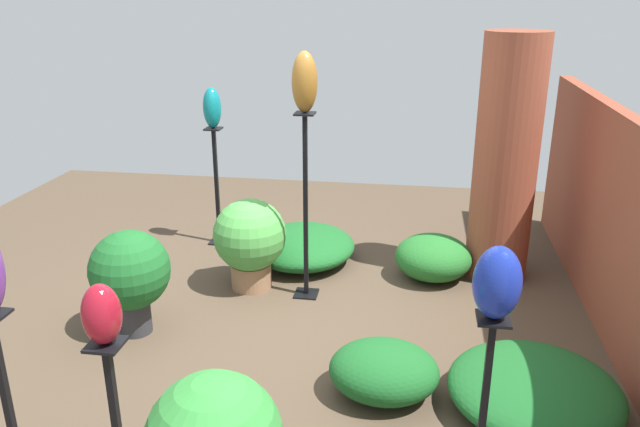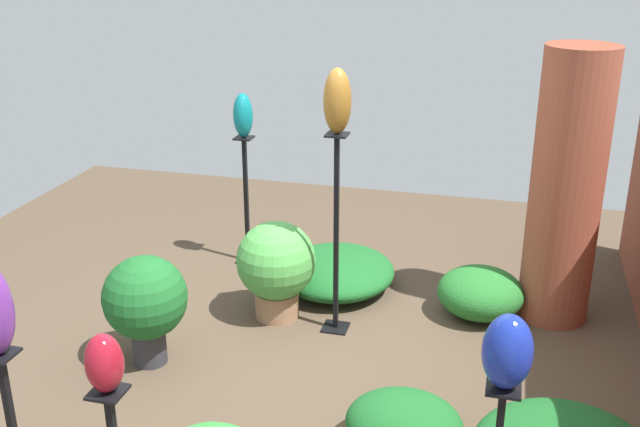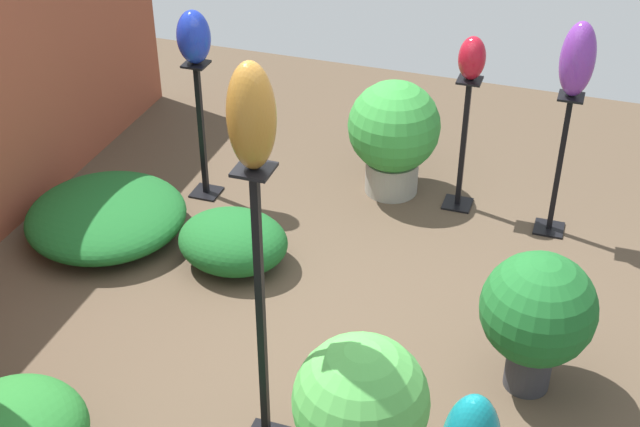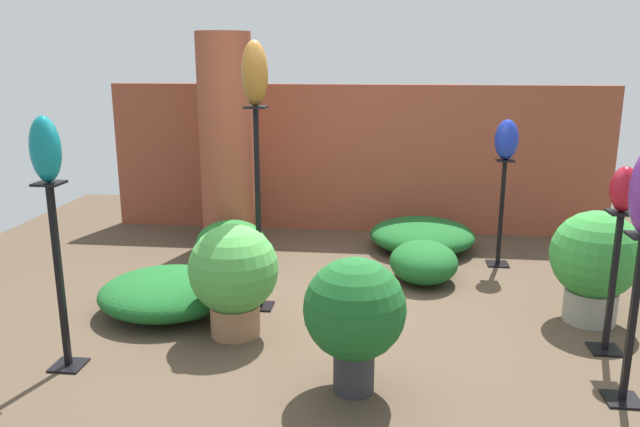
{
  "view_description": "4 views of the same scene",
  "coord_description": "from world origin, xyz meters",
  "px_view_note": "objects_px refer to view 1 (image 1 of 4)",
  "views": [
    {
      "loc": [
        4.18,
        1.0,
        2.51
      ],
      "look_at": [
        0.06,
        0.36,
        1.01
      ],
      "focal_mm": 35.0,
      "sensor_mm": 36.0,
      "label": 1
    },
    {
      "loc": [
        4.46,
        1.35,
        2.99
      ],
      "look_at": [
        -0.11,
        0.14,
        1.17
      ],
      "focal_mm": 42.0,
      "sensor_mm": 36.0,
      "label": 2
    },
    {
      "loc": [
        -3.54,
        -1.14,
        3.45
      ],
      "look_at": [
        0.19,
        0.12,
        0.87
      ],
      "focal_mm": 50.0,
      "sensor_mm": 36.0,
      "label": 3
    },
    {
      "loc": [
        0.38,
        -4.45,
        1.96
      ],
      "look_at": [
        -0.13,
        0.09,
        0.8
      ],
      "focal_mm": 35.0,
      "sensor_mm": 36.0,
      "label": 4
    }
  ],
  "objects_px": {
    "pedestal_cobalt": "(483,415)",
    "potted_plant_near_pillar": "(250,239)",
    "pedestal_violet": "(8,409)",
    "pedestal_bronze": "(306,215)",
    "brick_pillar": "(506,161)",
    "potted_plant_mid_left": "(130,273)",
    "art_vase_teal": "(212,108)",
    "art_vase_bronze": "(305,82)",
    "art_vase_ruby": "(102,314)",
    "pedestal_teal": "(217,192)",
    "art_vase_cobalt": "(497,283)"
  },
  "relations": [
    {
      "from": "pedestal_bronze",
      "to": "art_vase_ruby",
      "type": "xyz_separation_m",
      "value": [
        2.5,
        -0.49,
        0.39
      ]
    },
    {
      "from": "brick_pillar",
      "to": "pedestal_bronze",
      "type": "distance_m",
      "value": 1.83
    },
    {
      "from": "art_vase_teal",
      "to": "art_vase_bronze",
      "type": "xyz_separation_m",
      "value": [
        1.04,
        1.11,
        0.41
      ]
    },
    {
      "from": "pedestal_teal",
      "to": "potted_plant_near_pillar",
      "type": "distance_m",
      "value": 1.14
    },
    {
      "from": "pedestal_bronze",
      "to": "art_vase_teal",
      "type": "bearing_deg",
      "value": -133.08
    },
    {
      "from": "pedestal_teal",
      "to": "pedestal_bronze",
      "type": "bearing_deg",
      "value": 46.92
    },
    {
      "from": "art_vase_ruby",
      "to": "potted_plant_near_pillar",
      "type": "height_order",
      "value": "art_vase_ruby"
    },
    {
      "from": "art_vase_cobalt",
      "to": "art_vase_bronze",
      "type": "distance_m",
      "value": 2.51
    },
    {
      "from": "art_vase_teal",
      "to": "pedestal_violet",
      "type": "bearing_deg",
      "value": -0.6
    },
    {
      "from": "pedestal_teal",
      "to": "art_vase_bronze",
      "type": "height_order",
      "value": "art_vase_bronze"
    },
    {
      "from": "pedestal_teal",
      "to": "art_vase_cobalt",
      "type": "relative_size",
      "value": 3.3
    },
    {
      "from": "pedestal_violet",
      "to": "pedestal_teal",
      "type": "xyz_separation_m",
      "value": [
        -3.43,
        0.04,
        0.1
      ]
    },
    {
      "from": "art_vase_cobalt",
      "to": "brick_pillar",
      "type": "bearing_deg",
      "value": 172.18
    },
    {
      "from": "brick_pillar",
      "to": "potted_plant_near_pillar",
      "type": "relative_size",
      "value": 2.68
    },
    {
      "from": "pedestal_bronze",
      "to": "art_vase_ruby",
      "type": "height_order",
      "value": "pedestal_bronze"
    },
    {
      "from": "pedestal_violet",
      "to": "art_vase_teal",
      "type": "height_order",
      "value": "art_vase_teal"
    },
    {
      "from": "pedestal_cobalt",
      "to": "potted_plant_mid_left",
      "type": "height_order",
      "value": "pedestal_cobalt"
    },
    {
      "from": "pedestal_teal",
      "to": "art_vase_teal",
      "type": "bearing_deg",
      "value": -90.0
    },
    {
      "from": "pedestal_cobalt",
      "to": "pedestal_teal",
      "type": "xyz_separation_m",
      "value": [
        -3.1,
        -2.4,
        0.09
      ]
    },
    {
      "from": "pedestal_cobalt",
      "to": "art_vase_bronze",
      "type": "bearing_deg",
      "value": -148.05
    },
    {
      "from": "art_vase_cobalt",
      "to": "potted_plant_mid_left",
      "type": "relative_size",
      "value": 0.44
    },
    {
      "from": "pedestal_teal",
      "to": "potted_plant_near_pillar",
      "type": "relative_size",
      "value": 1.49
    },
    {
      "from": "art_vase_ruby",
      "to": "art_vase_teal",
      "type": "bearing_deg",
      "value": -170.01
    },
    {
      "from": "pedestal_cobalt",
      "to": "potted_plant_mid_left",
      "type": "relative_size",
      "value": 1.24
    },
    {
      "from": "pedestal_cobalt",
      "to": "potted_plant_near_pillar",
      "type": "xyz_separation_m",
      "value": [
        -2.14,
        -1.8,
        -0.01
      ]
    },
    {
      "from": "pedestal_bronze",
      "to": "pedestal_cobalt",
      "type": "bearing_deg",
      "value": 31.95
    },
    {
      "from": "art_vase_ruby",
      "to": "potted_plant_mid_left",
      "type": "xyz_separation_m",
      "value": [
        -1.68,
        -0.71,
        -0.63
      ]
    },
    {
      "from": "art_vase_teal",
      "to": "potted_plant_mid_left",
      "type": "distance_m",
      "value": 2.07
    },
    {
      "from": "pedestal_cobalt",
      "to": "pedestal_teal",
      "type": "distance_m",
      "value": 3.92
    },
    {
      "from": "art_vase_cobalt",
      "to": "potted_plant_near_pillar",
      "type": "relative_size",
      "value": 0.45
    },
    {
      "from": "art_vase_teal",
      "to": "art_vase_bronze",
      "type": "distance_m",
      "value": 1.58
    },
    {
      "from": "art_vase_bronze",
      "to": "brick_pillar",
      "type": "bearing_deg",
      "value": 112.09
    },
    {
      "from": "potted_plant_mid_left",
      "to": "art_vase_ruby",
      "type": "bearing_deg",
      "value": 22.99
    },
    {
      "from": "pedestal_teal",
      "to": "art_vase_ruby",
      "type": "bearing_deg",
      "value": 9.99
    },
    {
      "from": "art_vase_teal",
      "to": "potted_plant_near_pillar",
      "type": "bearing_deg",
      "value": 31.93
    },
    {
      "from": "potted_plant_mid_left",
      "to": "art_vase_bronze",
      "type": "bearing_deg",
      "value": 124.32
    },
    {
      "from": "pedestal_violet",
      "to": "pedestal_bronze",
      "type": "distance_m",
      "value": 2.66
    },
    {
      "from": "brick_pillar",
      "to": "potted_plant_mid_left",
      "type": "bearing_deg",
      "value": -62.44
    },
    {
      "from": "brick_pillar",
      "to": "art_vase_bronze",
      "type": "relative_size",
      "value": 4.62
    },
    {
      "from": "pedestal_violet",
      "to": "pedestal_cobalt",
      "type": "height_order",
      "value": "pedestal_cobalt"
    },
    {
      "from": "pedestal_violet",
      "to": "potted_plant_mid_left",
      "type": "distance_m",
      "value": 1.57
    },
    {
      "from": "pedestal_bronze",
      "to": "potted_plant_near_pillar",
      "type": "xyz_separation_m",
      "value": [
        -0.08,
        -0.51,
        -0.28
      ]
    },
    {
      "from": "art_vase_teal",
      "to": "art_vase_ruby",
      "type": "bearing_deg",
      "value": 9.99
    },
    {
      "from": "pedestal_teal",
      "to": "art_vase_cobalt",
      "type": "height_order",
      "value": "art_vase_cobalt"
    },
    {
      "from": "pedestal_violet",
      "to": "art_vase_teal",
      "type": "distance_m",
      "value": 3.56
    },
    {
      "from": "art_vase_cobalt",
      "to": "art_vase_teal",
      "type": "bearing_deg",
      "value": -142.3
    },
    {
      "from": "art_vase_ruby",
      "to": "art_vase_bronze",
      "type": "bearing_deg",
      "value": 168.96
    },
    {
      "from": "art_vase_ruby",
      "to": "potted_plant_mid_left",
      "type": "distance_m",
      "value": 1.93
    },
    {
      "from": "pedestal_violet",
      "to": "potted_plant_near_pillar",
      "type": "bearing_deg",
      "value": 165.55
    },
    {
      "from": "art_vase_bronze",
      "to": "potted_plant_near_pillar",
      "type": "distance_m",
      "value": 1.47
    }
  ]
}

